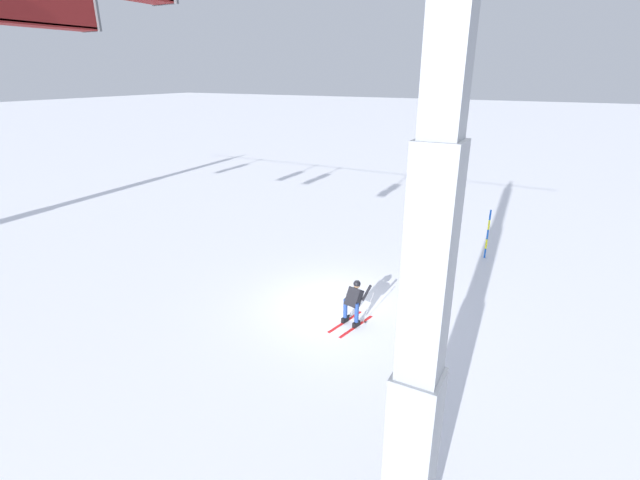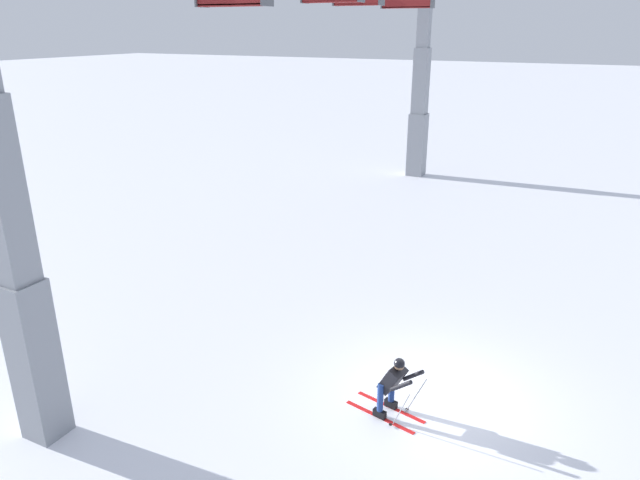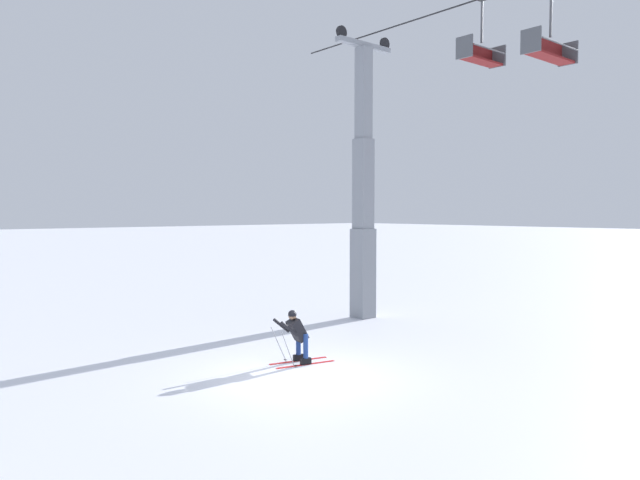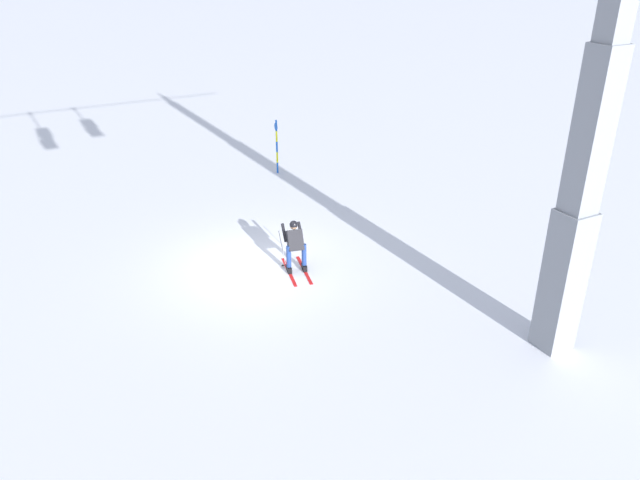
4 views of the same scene
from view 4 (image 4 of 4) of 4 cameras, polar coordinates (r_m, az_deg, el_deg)
name	(u,v)px [view 4 (image 4 of 4)]	position (r m, az deg, el deg)	size (l,w,h in m)	color
ground_plane	(254,266)	(17.54, -6.08, -2.42)	(260.00, 260.00, 0.00)	white
skier_carving_main	(295,243)	(16.96, -2.31, -0.29)	(0.93, 1.73, 1.52)	red
lift_tower_near	(587,160)	(13.30, 23.30, 6.76)	(0.70, 2.64, 10.46)	gray
trail_marker_pole	(277,145)	(24.19, -3.99, 8.71)	(0.07, 0.28, 2.10)	blue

